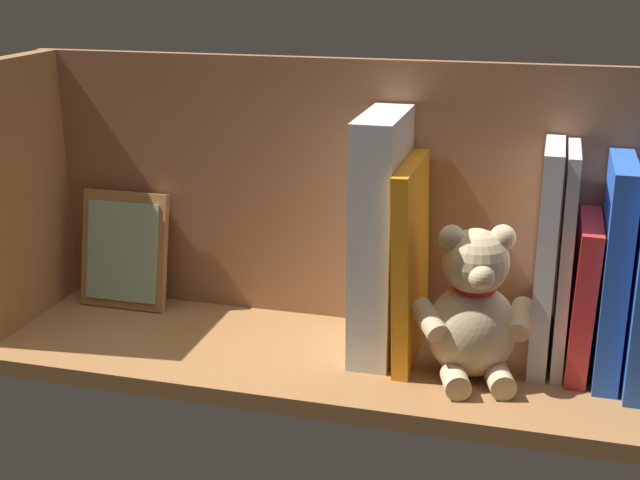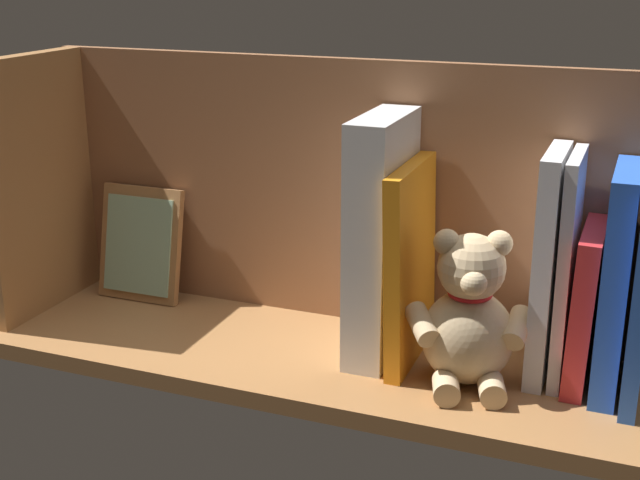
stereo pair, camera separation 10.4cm
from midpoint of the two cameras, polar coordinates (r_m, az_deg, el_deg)
ground_plane at (r=109.97cm, az=2.73°, el=-7.79°), size 86.86×26.78×2.20cm
shelf_back_panel at (r=113.40cm, az=4.68°, el=3.05°), size 86.86×1.50×35.02cm
shelf_side_divider at (r=122.20cm, az=-15.89°, el=3.51°), size 2.40×20.78×35.02cm
book_1 at (r=102.81cm, az=21.79°, el=-2.61°), size 2.80×13.92×25.65cm
book_2 at (r=104.43cm, az=19.89°, el=-4.18°), size 2.88×13.02×18.52cm
book_3 at (r=103.52cm, az=18.86°, el=-1.84°), size 1.53×12.01×26.63cm
book_4 at (r=103.44cm, az=17.64°, el=-1.65°), size 2.20×12.26×26.88cm
teddy_bear at (r=100.47cm, az=12.78°, el=-5.08°), size 14.37×13.79×18.46cm
book_5 at (r=103.98cm, az=8.87°, el=-1.65°), size 2.70×16.02×24.32cm
dictionary_thick_white at (r=104.31cm, az=6.92°, el=0.11°), size 4.95×14.96×29.78cm
picture_frame_leaning at (r=124.63cm, az=-9.48°, el=-0.30°), size 12.57×4.77×16.29cm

